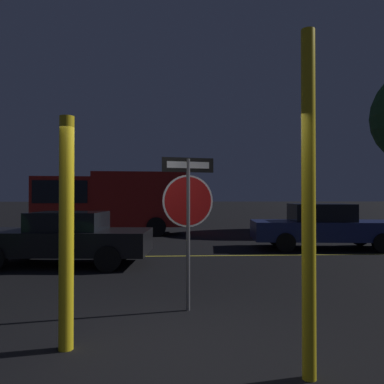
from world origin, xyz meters
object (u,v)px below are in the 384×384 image
(yellow_pole_left, at_px, (66,232))
(delivery_truck, at_px, (109,200))
(stop_sign, at_px, (188,202))
(passing_car_2, at_px, (65,238))
(yellow_pole_right, at_px, (309,203))
(passing_car_3, at_px, (324,226))

(yellow_pole_left, xyz_separation_m, delivery_truck, (-1.64, 12.85, 0.27))
(stop_sign, distance_m, passing_car_2, 5.01)
(passing_car_2, xyz_separation_m, delivery_truck, (-0.15, 7.55, 0.91))
(stop_sign, relative_size, delivery_truck, 0.34)
(passing_car_2, bearing_deg, yellow_pole_right, -142.79)
(stop_sign, height_order, passing_car_2, stop_sign)
(passing_car_2, height_order, passing_car_3, passing_car_3)
(yellow_pole_right, height_order, passing_car_3, yellow_pole_right)
(yellow_pole_right, height_order, delivery_truck, yellow_pole_right)
(yellow_pole_right, xyz_separation_m, passing_car_3, (3.76, 8.65, -0.92))
(yellow_pole_right, xyz_separation_m, delivery_truck, (-4.12, 13.68, -0.07))
(stop_sign, relative_size, passing_car_2, 0.52)
(yellow_pole_right, relative_size, passing_car_2, 0.74)
(yellow_pole_left, height_order, yellow_pole_right, yellow_pole_right)
(passing_car_2, bearing_deg, passing_car_3, -67.70)
(yellow_pole_right, bearing_deg, passing_car_3, 66.49)
(stop_sign, xyz_separation_m, delivery_truck, (-3.08, 11.49, -0.04))
(stop_sign, height_order, yellow_pole_right, yellow_pole_right)
(yellow_pole_right, bearing_deg, passing_car_2, 122.92)
(stop_sign, xyz_separation_m, passing_car_2, (-2.93, 3.95, -0.95))
(yellow_pole_right, distance_m, passing_car_3, 9.47)
(yellow_pole_right, height_order, passing_car_2, yellow_pole_right)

